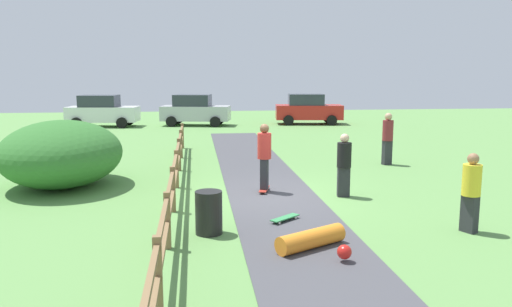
# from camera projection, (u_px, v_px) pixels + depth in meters

# --- Properties ---
(ground_plane) EXTENTS (60.00, 60.00, 0.00)m
(ground_plane) POSITION_uv_depth(u_px,v_px,m) (272.00, 196.00, 13.71)
(ground_plane) COLOR #60934C
(asphalt_path) EXTENTS (2.40, 28.00, 0.02)m
(asphalt_path) POSITION_uv_depth(u_px,v_px,m) (272.00, 195.00, 13.70)
(asphalt_path) COLOR #47474C
(asphalt_path) RESTS_ON ground_plane
(wooden_fence) EXTENTS (0.12, 18.12, 1.10)m
(wooden_fence) POSITION_uv_depth(u_px,v_px,m) (175.00, 174.00, 13.29)
(wooden_fence) COLOR olive
(wooden_fence) RESTS_ON ground_plane
(bush_large) EXTENTS (3.44, 4.13, 1.94)m
(bush_large) POSITION_uv_depth(u_px,v_px,m) (61.00, 154.00, 14.70)
(bush_large) COLOR #33702D
(bush_large) RESTS_ON ground_plane
(trash_bin) EXTENTS (0.56, 0.56, 0.90)m
(trash_bin) POSITION_uv_depth(u_px,v_px,m) (209.00, 213.00, 10.43)
(trash_bin) COLOR black
(trash_bin) RESTS_ON ground_plane
(skater_riding) EXTENTS (0.47, 0.82, 1.89)m
(skater_riding) POSITION_uv_depth(u_px,v_px,m) (264.00, 154.00, 13.92)
(skater_riding) COLOR #B23326
(skater_riding) RESTS_ON asphalt_path
(skater_fallen) EXTENTS (1.47, 1.40, 0.36)m
(skater_fallen) POSITION_uv_depth(u_px,v_px,m) (314.00, 240.00, 9.49)
(skater_fallen) COLOR orange
(skater_fallen) RESTS_ON asphalt_path
(skateboard_loose) EXTENTS (0.74, 0.67, 0.08)m
(skateboard_loose) POSITION_uv_depth(u_px,v_px,m) (285.00, 218.00, 11.31)
(skateboard_loose) COLOR #338C4C
(skateboard_loose) RESTS_ON asphalt_path
(bystander_yellow) EXTENTS (0.50, 0.50, 1.68)m
(bystander_yellow) POSITION_uv_depth(u_px,v_px,m) (471.00, 189.00, 10.46)
(bystander_yellow) COLOR #2D2D33
(bystander_yellow) RESTS_ON ground_plane
(bystander_maroon) EXTENTS (0.47, 0.47, 1.87)m
(bystander_maroon) POSITION_uv_depth(u_px,v_px,m) (388.00, 136.00, 18.12)
(bystander_maroon) COLOR #2D2D33
(bystander_maroon) RESTS_ON ground_plane
(bystander_black) EXTENTS (0.42, 0.42, 1.70)m
(bystander_black) POSITION_uv_depth(u_px,v_px,m) (344.00, 162.00, 13.47)
(bystander_black) COLOR #2D2D33
(bystander_black) RESTS_ON ground_plane
(parked_car_silver) EXTENTS (4.45, 2.61, 1.92)m
(parked_car_silver) POSITION_uv_depth(u_px,v_px,m) (195.00, 110.00, 31.44)
(parked_car_silver) COLOR #B7B7BC
(parked_car_silver) RESTS_ON ground_plane
(parked_car_red) EXTENTS (4.37, 2.38, 1.92)m
(parked_car_red) POSITION_uv_depth(u_px,v_px,m) (308.00, 109.00, 32.29)
(parked_car_red) COLOR red
(parked_car_red) RESTS_ON ground_plane
(parked_car_white) EXTENTS (4.37, 2.38, 1.92)m
(parked_car_white) POSITION_uv_depth(u_px,v_px,m) (102.00, 111.00, 30.77)
(parked_car_white) COLOR silver
(parked_car_white) RESTS_ON ground_plane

